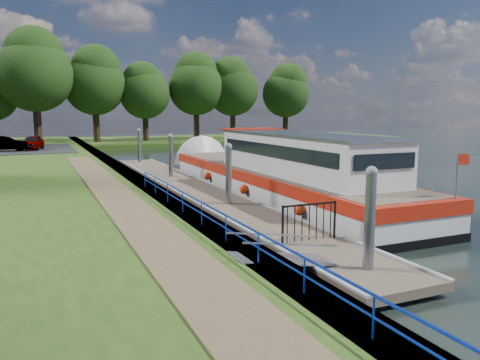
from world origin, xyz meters
name	(u,v)px	position (x,y,z in m)	size (l,w,h in m)	color
ground	(354,278)	(0.00, 0.00, 0.00)	(160.00, 160.00, 0.00)	black
bank_edge	(137,186)	(-2.55, 15.00, 0.39)	(1.10, 90.00, 0.78)	#473D2D
far_bank	(189,141)	(12.00, 52.00, 0.30)	(60.00, 18.00, 0.60)	#2B4A15
footpath	(124,205)	(-4.40, 8.00, 0.80)	(1.60, 40.00, 0.05)	brown
blue_fence	(213,214)	(-2.75, 3.00, 1.31)	(0.04, 18.04, 0.72)	#0C2DBF
pontoon	(195,192)	(0.00, 13.00, 0.18)	(2.50, 30.00, 0.56)	brown
mooring_piles	(195,171)	(0.00, 13.00, 1.28)	(0.30, 27.30, 3.55)	gray
gangway	(282,258)	(-1.85, 0.50, 0.63)	(2.58, 1.00, 0.92)	#A5A8AD
gate_panel	(309,217)	(0.00, 2.20, 1.15)	(1.85, 0.05, 1.15)	black
barge	(270,174)	(3.60, 11.63, 1.09)	(4.36, 21.15, 4.78)	black
horizon_trees	(84,79)	(-1.61, 48.68, 7.95)	(54.38, 10.03, 12.87)	#332316
car_a	(32,142)	(-7.50, 36.82, 1.47)	(1.50, 3.73, 1.27)	#999999
car_b	(5,144)	(-9.69, 35.77, 1.48)	(1.36, 3.89, 1.28)	#999999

